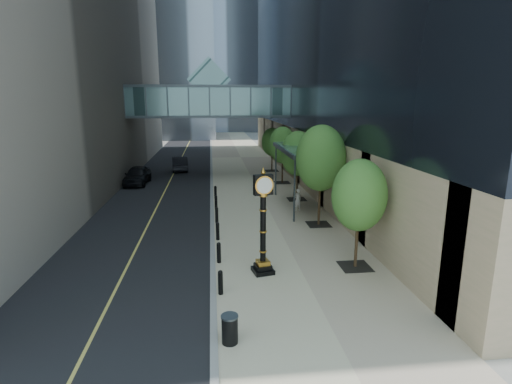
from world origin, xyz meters
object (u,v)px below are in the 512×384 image
street_clock (263,230)px  pedestrian (298,200)px  car_far (180,163)px  car_near (137,175)px  trash_bin (230,330)px

street_clock → pedestrian: bearing=57.9°
street_clock → pedestrian: street_clock is taller
car_far → street_clock: bearing=95.8°
pedestrian → car_near: (-12.81, 10.75, -0.00)m
car_near → car_far: size_ratio=1.04×
trash_bin → car_near: bearing=105.8°
pedestrian → car_far: bearing=-81.9°
street_clock → car_near: size_ratio=0.96×
trash_bin → street_clock: bearing=71.5°
car_near → street_clock: bearing=-64.2°
street_clock → trash_bin: (-1.73, -5.17, -1.58)m
street_clock → car_far: (-5.70, 27.78, -1.30)m
street_clock → trash_bin: 5.67m
street_clock → trash_bin: bearing=-120.0°
trash_bin → pedestrian: bearing=70.1°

